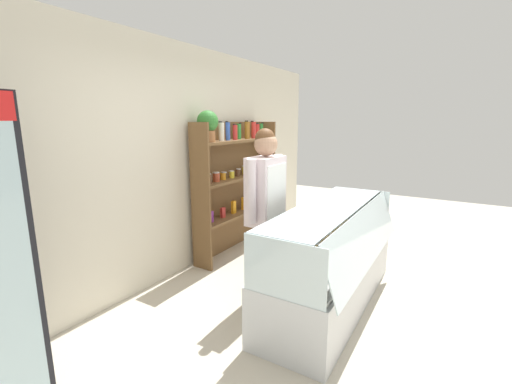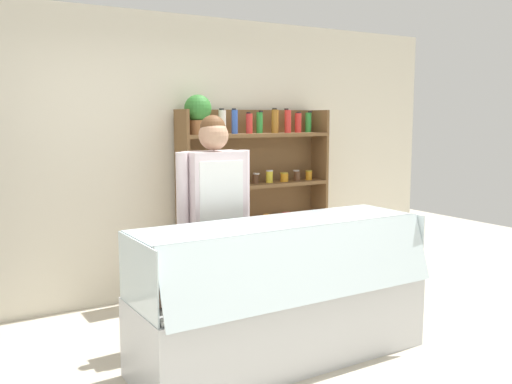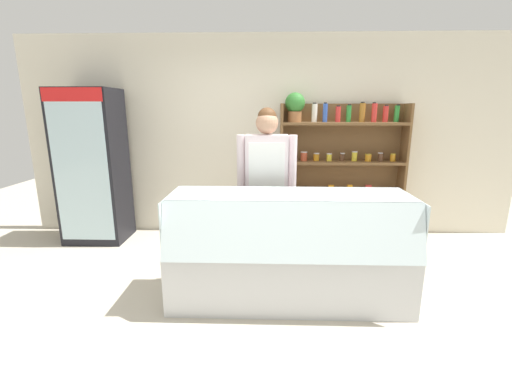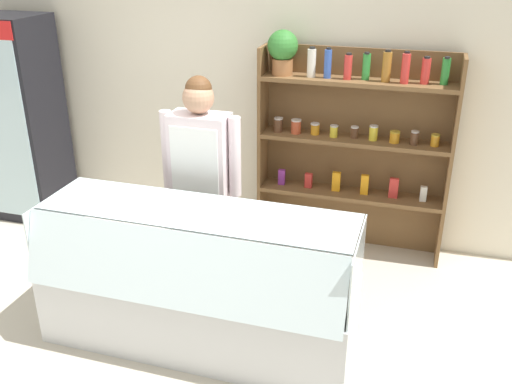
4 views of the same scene
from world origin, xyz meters
name	(u,v)px [view 4 (image 4 of 4)]	position (x,y,z in m)	size (l,w,h in m)	color
ground_plane	(174,344)	(0.00, 0.00, 0.00)	(12.00, 12.00, 0.00)	beige
back_wall	(255,90)	(0.00, 2.00, 1.35)	(6.80, 0.10, 2.70)	silver
drinks_fridge	(17,119)	(-2.32, 1.55, 0.99)	(0.76, 0.60, 1.99)	black
shelving_unit	(346,133)	(0.89, 1.78, 1.09)	(1.64, 0.29, 1.94)	brown
deli_display_case	(198,303)	(0.16, 0.10, 0.31)	(2.15, 0.76, 1.01)	silver
shop_clerk	(201,170)	(-0.04, 0.73, 1.05)	(0.62, 0.25, 1.75)	#4C4233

